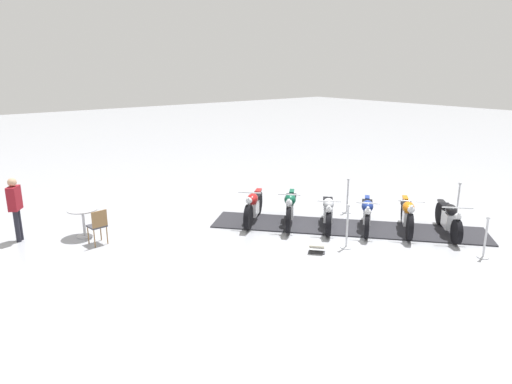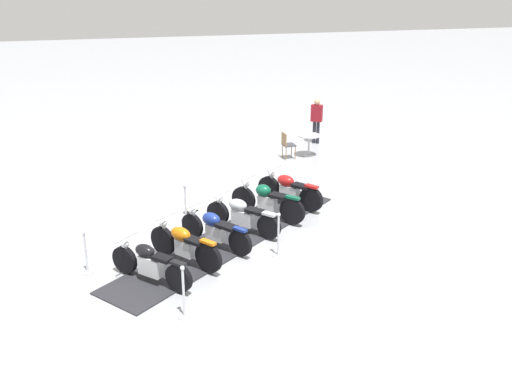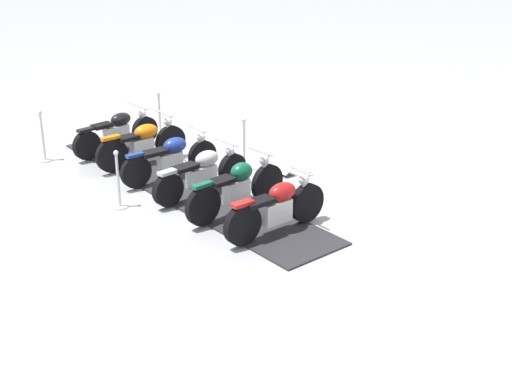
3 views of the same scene
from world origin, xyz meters
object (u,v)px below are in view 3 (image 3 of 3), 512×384
object	(u,v)px
motorcycle_forest	(237,187)
stanchion_right_mid	(244,152)
motorcycle_copper	(143,143)
info_placard	(284,172)
motorcycle_navy	(171,157)
motorcycle_maroon	(277,207)
stanchion_right_rear	(160,119)
motorcycle_chrome	(202,173)
stanchion_left_mid	(119,188)
motorcycle_black	(118,132)
stanchion_left_rear	(43,143)

from	to	relation	value
motorcycle_forest	stanchion_right_mid	distance (m)	2.14
motorcycle_copper	stanchion_right_mid	world-z (taller)	stanchion_right_mid
motorcycle_copper	info_placard	bearing A→B (deg)	-49.72
motorcycle_navy	motorcycle_copper	world-z (taller)	motorcycle_copper
motorcycle_maroon	stanchion_right_rear	xyz separation A→B (m)	(2.71, -5.37, -0.12)
stanchion_right_mid	motorcycle_maroon	bearing A→B (deg)	102.19
motorcycle_chrome	motorcycle_copper	bearing A→B (deg)	86.26
stanchion_left_mid	motorcycle_maroon	bearing A→B (deg)	159.70
motorcycle_black	stanchion_right_mid	bearing A→B (deg)	-66.30
stanchion_right_rear	info_placard	size ratio (longest dim) A/B	2.36
motorcycle_chrome	stanchion_right_mid	xyz separation A→B (m)	(-0.74, -1.33, -0.06)
motorcycle_black	stanchion_left_rear	world-z (taller)	stanchion_left_rear
motorcycle_forest	info_placard	distance (m)	2.15
motorcycle_black	stanchion_right_mid	size ratio (longest dim) A/B	1.41
info_placard	stanchion_right_mid	bearing A→B (deg)	-145.73
motorcycle_forest	motorcycle_black	world-z (taller)	motorcycle_forest
stanchion_left_rear	info_placard	bearing A→B (deg)	171.61
motorcycle_forest	stanchion_left_mid	distance (m)	2.18
motorcycle_black	info_placard	size ratio (longest dim) A/B	3.70
stanchion_left_mid	info_placard	xyz separation A→B (m)	(-3.03, -1.67, -0.32)
motorcycle_chrome	stanchion_left_rear	size ratio (longest dim) A/B	1.48
stanchion_left_rear	stanchion_right_rear	bearing A→B (deg)	-139.45
stanchion_left_rear	stanchion_left_mid	distance (m)	3.19
info_placard	motorcycle_maroon	bearing A→B (deg)	-44.39
motorcycle_chrome	motorcycle_black	bearing A→B (deg)	86.30
motorcycle_chrome	stanchion_right_rear	xyz separation A→B (m)	(1.33, -3.75, -0.10)
motorcycle_forest	motorcycle_chrome	xyz separation A→B (m)	(0.69, -0.81, -0.05)
motorcycle_chrome	stanchion_right_mid	size ratio (longest dim) A/B	1.46
stanchion_right_mid	info_placard	distance (m)	0.91
info_placard	motorcycle_copper	bearing A→B (deg)	-140.32
motorcycle_forest	info_placard	size ratio (longest dim) A/B	3.85
motorcycle_forest	motorcycle_chrome	bearing A→B (deg)	86.17
motorcycle_forest	motorcycle_chrome	distance (m)	1.06
stanchion_left_rear	motorcycle_black	bearing A→B (deg)	-159.23
motorcycle_chrome	stanchion_right_mid	bearing A→B (deg)	16.65
motorcycle_forest	stanchion_left_rear	xyz separation A→B (m)	(4.24, -2.67, -0.11)
stanchion_left_rear	info_placard	distance (m)	5.17
motorcycle_navy	info_placard	world-z (taller)	motorcycle_navy
motorcycle_chrome	motorcycle_copper	size ratio (longest dim) A/B	0.98
motorcycle_forest	stanchion_right_rear	size ratio (longest dim) A/B	1.63
stanchion_left_rear	stanchion_right_rear	xyz separation A→B (m)	(-2.21, -1.89, -0.04)
stanchion_left_rear	info_placard	size ratio (longest dim) A/B	2.58
motorcycle_forest	stanchion_left_mid	bearing A→B (deg)	129.30
stanchion_right_rear	stanchion_right_mid	distance (m)	3.19
motorcycle_maroon	stanchion_right_mid	size ratio (longest dim) A/B	1.49
info_placard	stanchion_left_mid	bearing A→B (deg)	-101.69
stanchion_left_mid	stanchion_right_mid	bearing A→B (deg)	-139.45
motorcycle_copper	motorcycle_black	world-z (taller)	motorcycle_copper
stanchion_right_mid	motorcycle_copper	bearing A→B (deg)	-7.62
motorcycle_maroon	stanchion_left_rear	bearing A→B (deg)	104.53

